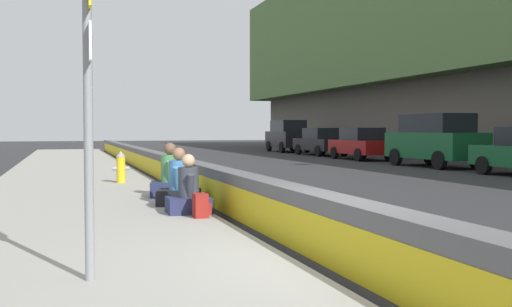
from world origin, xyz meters
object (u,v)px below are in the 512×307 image
at_px(fire_hydrant, 121,167).
at_px(seated_person_rear, 170,180).
at_px(parked_car_fourth, 435,140).
at_px(seated_person_foreground, 188,195).
at_px(parked_car_midline, 361,144).
at_px(seated_person_middle, 179,187).
at_px(parked_car_farther, 288,136).
at_px(backpack, 201,206).
at_px(parked_car_far, 321,142).
at_px(route_sign_post, 88,65).

relative_size(fire_hydrant, seated_person_rear, 0.74).
xyz_separation_m(seated_person_rear, parked_car_fourth, (8.70, -12.91, 0.67)).
distance_m(seated_person_foreground, seated_person_rear, 2.65).
relative_size(seated_person_rear, parked_car_midline, 0.26).
bearing_deg(seated_person_middle, parked_car_farther, -25.11).
xyz_separation_m(fire_hydrant, parked_car_farther, (22.82, -13.79, 0.60)).
bearing_deg(backpack, parked_car_farther, -23.74).
xyz_separation_m(parked_car_far, parked_car_farther, (5.91, -0.07, 0.32)).
relative_size(parked_car_fourth, parked_car_midline, 1.07).
distance_m(fire_hydrant, backpack, 6.99).
distance_m(fire_hydrant, seated_person_rear, 3.80).
distance_m(seated_person_rear, parked_car_fourth, 15.59).
distance_m(seated_person_foreground, backpack, 0.60).
height_order(route_sign_post, parked_car_farther, route_sign_post).
height_order(parked_car_far, parked_car_farther, parked_car_farther).
relative_size(seated_person_middle, parked_car_fourth, 0.23).
bearing_deg(parked_car_midline, fire_hydrant, 129.99).
relative_size(seated_person_middle, parked_car_far, 0.25).
bearing_deg(fire_hydrant, seated_person_rear, -168.96).
relative_size(seated_person_foreground, seated_person_rear, 0.88).
bearing_deg(seated_person_middle, parked_car_far, -30.56).
relative_size(seated_person_middle, backpack, 2.80).
bearing_deg(parked_car_fourth, fire_hydrant, 110.00).
relative_size(seated_person_middle, seated_person_rear, 0.95).
distance_m(route_sign_post, seated_person_rear, 7.37).
bearing_deg(route_sign_post, fire_hydrant, -6.64).
height_order(route_sign_post, seated_person_foreground, route_sign_post).
distance_m(route_sign_post, parked_car_fourth, 21.58).
height_order(route_sign_post, parked_car_midline, route_sign_post).
bearing_deg(fire_hydrant, route_sign_post, 173.36).
height_order(backpack, parked_car_farther, parked_car_farther).
bearing_deg(parked_car_far, route_sign_post, 151.49).
distance_m(fire_hydrant, parked_car_farther, 26.67).
distance_m(parked_car_midline, parked_car_farther, 11.47).
relative_size(backpack, parked_car_midline, 0.09).
bearing_deg(parked_car_farther, backpack, 156.26).
xyz_separation_m(fire_hydrant, seated_person_foreground, (-6.38, -0.60, -0.12)).
relative_size(parked_car_midline, parked_car_far, 0.99).
distance_m(parked_car_fourth, parked_car_midline, 6.40).
distance_m(seated_person_rear, parked_car_far, 24.39).
bearing_deg(route_sign_post, seated_person_foreground, -23.34).
bearing_deg(parked_car_fourth, parked_car_farther, -0.46).
height_order(seated_person_middle, parked_car_farther, parked_car_farther).
bearing_deg(route_sign_post, parked_car_fourth, -43.66).
bearing_deg(route_sign_post, backpack, -27.69).
height_order(parked_car_fourth, parked_car_farther, same).
xyz_separation_m(parked_car_fourth, parked_car_farther, (17.85, -0.14, 0.00)).
distance_m(fire_hydrant, seated_person_middle, 5.27).
relative_size(route_sign_post, backpack, 9.00).
xyz_separation_m(seated_person_foreground, backpack, (-0.58, -0.09, -0.13)).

